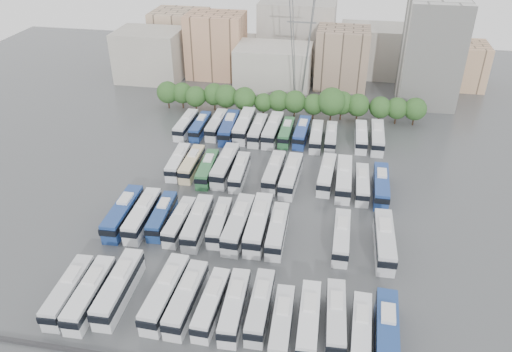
% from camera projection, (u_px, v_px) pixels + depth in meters
% --- Properties ---
extents(ground, '(220.00, 220.00, 0.00)m').
position_uv_depth(ground, '(255.00, 214.00, 87.17)').
color(ground, '#424447').
rests_on(ground, ground).
extents(tree_line, '(65.72, 7.81, 8.51)m').
position_uv_depth(tree_line, '(287.00, 101.00, 120.46)').
color(tree_line, black).
rests_on(tree_line, ground).
extents(city_buildings, '(102.00, 35.00, 20.00)m').
position_uv_depth(city_buildings, '(275.00, 48.00, 144.87)').
color(city_buildings, '#9E998E').
rests_on(city_buildings, ground).
extents(apartment_tower, '(14.00, 14.00, 26.00)m').
position_uv_depth(apartment_tower, '(432.00, 53.00, 124.11)').
color(apartment_tower, silver).
rests_on(apartment_tower, ground).
extents(electricity_pylon, '(9.00, 6.91, 33.83)m').
position_uv_depth(electricity_pylon, '(301.00, 33.00, 119.42)').
color(electricity_pylon, slate).
rests_on(electricity_pylon, ground).
extents(bus_r0_s0, '(3.19, 12.13, 3.77)m').
position_uv_depth(bus_r0_s0, '(69.00, 291.00, 68.44)').
color(bus_r0_s0, silver).
rests_on(bus_r0_s0, ground).
extents(bus_r0_s1, '(3.17, 12.53, 3.90)m').
position_uv_depth(bus_r0_s1, '(90.00, 293.00, 67.93)').
color(bus_r0_s1, silver).
rests_on(bus_r0_s1, ground).
extents(bus_r0_s2, '(3.18, 13.10, 4.09)m').
position_uv_depth(bus_r0_s2, '(119.00, 287.00, 68.81)').
color(bus_r0_s2, silver).
rests_on(bus_r0_s2, ground).
extents(bus_r0_s4, '(3.24, 12.98, 4.05)m').
position_uv_depth(bus_r0_s4, '(165.00, 293.00, 67.97)').
color(bus_r0_s4, silver).
rests_on(bus_r0_s4, ground).
extents(bus_r0_s5, '(3.01, 12.36, 3.86)m').
position_uv_depth(bus_r0_s5, '(186.00, 298.00, 67.22)').
color(bus_r0_s5, silver).
rests_on(bus_r0_s5, ground).
extents(bus_r0_s6, '(2.80, 11.40, 3.56)m').
position_uv_depth(bus_r0_s6, '(211.00, 303.00, 66.57)').
color(bus_r0_s6, silver).
rests_on(bus_r0_s6, ground).
extents(bus_r0_s7, '(2.99, 11.80, 3.67)m').
position_uv_depth(bus_r0_s7, '(235.00, 306.00, 66.11)').
color(bus_r0_s7, silver).
rests_on(bus_r0_s7, ground).
extents(bus_r0_s8, '(2.73, 11.68, 3.65)m').
position_uv_depth(bus_r0_s8, '(260.00, 306.00, 66.12)').
color(bus_r0_s8, silver).
rests_on(bus_r0_s8, ground).
extents(bus_r0_s9, '(2.83, 11.33, 3.53)m').
position_uv_depth(bus_r0_s9, '(282.00, 323.00, 63.67)').
color(bus_r0_s9, silver).
rests_on(bus_r0_s9, ground).
extents(bus_r0_s10, '(2.86, 11.92, 3.72)m').
position_uv_depth(bus_r0_s10, '(309.00, 320.00, 63.93)').
color(bus_r0_s10, white).
rests_on(bus_r0_s10, ground).
extents(bus_r0_s11, '(3.04, 11.64, 3.62)m').
position_uv_depth(bus_r0_s11, '(336.00, 317.00, 64.43)').
color(bus_r0_s11, silver).
rests_on(bus_r0_s11, ground).
extents(bus_r0_s12, '(2.72, 11.19, 3.49)m').
position_uv_depth(bus_r0_s12, '(361.00, 331.00, 62.62)').
color(bus_r0_s12, silver).
rests_on(bus_r0_s12, ground).
extents(bus_r0_s13, '(3.16, 12.87, 4.01)m').
position_uv_depth(bus_r0_s13, '(387.00, 333.00, 61.95)').
color(bus_r0_s13, navy).
rests_on(bus_r0_s13, ground).
extents(bus_r1_s0, '(3.17, 13.03, 4.07)m').
position_uv_depth(bus_r1_s0, '(123.00, 213.00, 84.14)').
color(bus_r1_s0, navy).
rests_on(bus_r1_s0, ground).
extents(bus_r1_s1, '(3.04, 12.58, 3.93)m').
position_uv_depth(bus_r1_s1, '(143.00, 215.00, 83.73)').
color(bus_r1_s1, silver).
rests_on(bus_r1_s1, ground).
extents(bus_r1_s2, '(3.01, 11.34, 3.52)m').
position_uv_depth(bus_r1_s2, '(162.00, 215.00, 83.92)').
color(bus_r1_s2, navy).
rests_on(bus_r1_s2, ground).
extents(bus_r1_s3, '(2.73, 11.12, 3.47)m').
position_uv_depth(bus_r1_s3, '(180.00, 221.00, 82.57)').
color(bus_r1_s3, silver).
rests_on(bus_r1_s3, ground).
extents(bus_r1_s4, '(3.06, 12.37, 3.86)m').
position_uv_depth(bus_r1_s4, '(198.00, 222.00, 82.04)').
color(bus_r1_s4, silver).
rests_on(bus_r1_s4, ground).
extents(bus_r1_s5, '(2.89, 11.13, 3.46)m').
position_uv_depth(bus_r1_s5, '(220.00, 222.00, 82.42)').
color(bus_r1_s5, silver).
rests_on(bus_r1_s5, ground).
extents(bus_r1_s6, '(3.19, 13.27, 4.14)m').
position_uv_depth(bus_r1_s6, '(239.00, 223.00, 81.45)').
color(bus_r1_s6, silver).
rests_on(bus_r1_s6, ground).
extents(bus_r1_s7, '(3.12, 13.61, 4.26)m').
position_uv_depth(bus_r1_s7, '(259.00, 223.00, 81.35)').
color(bus_r1_s7, silver).
rests_on(bus_r1_s7, ground).
extents(bus_r1_s8, '(2.81, 11.99, 3.75)m').
position_uv_depth(bus_r1_s8, '(277.00, 230.00, 80.27)').
color(bus_r1_s8, silver).
rests_on(bus_r1_s8, ground).
extents(bus_r1_s11, '(2.58, 11.65, 3.65)m').
position_uv_depth(bus_r1_s11, '(341.00, 236.00, 78.89)').
color(bus_r1_s11, silver).
rests_on(bus_r1_s11, ground).
extents(bus_r1_s13, '(3.11, 13.02, 4.07)m').
position_uv_depth(bus_r1_s13, '(384.00, 240.00, 77.72)').
color(bus_r1_s13, silver).
rests_on(bus_r1_s13, ground).
extents(bus_r2_s1, '(3.00, 11.41, 3.55)m').
position_uv_depth(bus_r2_s1, '(178.00, 162.00, 99.76)').
color(bus_r2_s1, silver).
rests_on(bus_r2_s1, ground).
extents(bus_r2_s2, '(2.53, 11.34, 3.55)m').
position_uv_depth(bus_r2_s2, '(192.00, 163.00, 99.13)').
color(bus_r2_s2, beige).
rests_on(bus_r2_s2, ground).
extents(bus_r2_s3, '(2.97, 11.47, 3.57)m').
position_uv_depth(bus_r2_s3, '(208.00, 169.00, 97.35)').
color(bus_r2_s3, '#2C673A').
rests_on(bus_r2_s3, ground).
extents(bus_r2_s4, '(3.19, 13.24, 4.13)m').
position_uv_depth(bus_r2_s4, '(225.00, 165.00, 98.01)').
color(bus_r2_s4, silver).
rests_on(bus_r2_s4, ground).
extents(bus_r2_s5, '(2.76, 11.36, 3.54)m').
position_uv_depth(bus_r2_s5, '(240.00, 171.00, 96.45)').
color(bus_r2_s5, silver).
rests_on(bus_r2_s5, ground).
extents(bus_r2_s7, '(3.06, 12.25, 3.82)m').
position_uv_depth(bus_r2_s7, '(274.00, 172.00, 96.11)').
color(bus_r2_s7, silver).
rests_on(bus_r2_s7, ground).
extents(bus_r2_s8, '(3.38, 12.91, 4.01)m').
position_uv_depth(bus_r2_s8, '(291.00, 175.00, 94.80)').
color(bus_r2_s8, silver).
rests_on(bus_r2_s8, ground).
extents(bus_r2_s10, '(3.19, 12.05, 3.75)m').
position_uv_depth(bus_r2_s10, '(327.00, 174.00, 95.36)').
color(bus_r2_s10, silver).
rests_on(bus_r2_s10, ground).
extents(bus_r2_s11, '(2.88, 12.96, 4.06)m').
position_uv_depth(bus_r2_s11, '(344.00, 178.00, 93.82)').
color(bus_r2_s11, silver).
rests_on(bus_r2_s11, ground).
extents(bus_r2_s12, '(2.60, 11.28, 3.53)m').
position_uv_depth(bus_r2_s12, '(362.00, 184.00, 92.52)').
color(bus_r2_s12, silver).
rests_on(bus_r2_s12, ground).
extents(bus_r2_s13, '(2.84, 12.39, 3.88)m').
position_uv_depth(bus_r2_s13, '(381.00, 185.00, 91.80)').
color(bus_r2_s13, navy).
rests_on(bus_r2_s13, ground).
extents(bus_r3_s0, '(2.75, 11.78, 3.68)m').
position_uv_depth(bus_r3_s0, '(186.00, 124.00, 114.62)').
color(bus_r3_s0, silver).
rests_on(bus_r3_s0, ground).
extents(bus_r3_s1, '(2.45, 11.17, 3.50)m').
position_uv_depth(bus_r3_s1, '(200.00, 126.00, 114.08)').
color(bus_r3_s1, navy).
rests_on(bus_r3_s1, ground).
extents(bus_r3_s2, '(2.74, 11.96, 3.74)m').
position_uv_depth(bus_r3_s2, '(217.00, 124.00, 114.52)').
color(bus_r3_s2, silver).
rests_on(bus_r3_s2, ground).
extents(bus_r3_s3, '(3.37, 13.04, 4.06)m').
position_uv_depth(bus_r3_s3, '(229.00, 127.00, 112.93)').
color(bus_r3_s3, navy).
rests_on(bus_r3_s3, ground).
extents(bus_r3_s4, '(3.05, 13.56, 4.25)m').
position_uv_depth(bus_r3_s4, '(244.00, 125.00, 113.63)').
color(bus_r3_s4, silver).
rests_on(bus_r3_s4, ground).
extents(bus_r3_s5, '(2.71, 11.99, 3.76)m').
position_uv_depth(bus_r3_s5, '(258.00, 130.00, 112.08)').
color(bus_r3_s5, silver).
rests_on(bus_r3_s5, ground).
extents(bus_r3_s6, '(3.30, 13.27, 4.14)m').
position_uv_depth(bus_r3_s6, '(273.00, 129.00, 111.86)').
color(bus_r3_s6, silver).
rests_on(bus_r3_s6, ground).
extents(bus_r3_s7, '(2.60, 11.12, 3.48)m').
position_uv_depth(bus_r3_s7, '(286.00, 132.00, 111.44)').
color(bus_r3_s7, '#2E6D3D').
rests_on(bus_r3_s7, ground).
extents(bus_r3_s8, '(3.06, 11.98, 3.73)m').
position_uv_depth(bus_r3_s8, '(302.00, 132.00, 111.17)').
color(bus_r3_s8, navy).
rests_on(bus_r3_s8, ground).
extents(bus_r3_s9, '(2.68, 11.53, 3.60)m').
position_uv_depth(bus_r3_s9, '(316.00, 136.00, 109.51)').
color(bus_r3_s9, silver).
rests_on(bus_r3_s9, ground).
extents(bus_r3_s10, '(2.53, 11.07, 3.46)m').
position_uv_depth(bus_r3_s10, '(331.00, 137.00, 109.35)').
color(bus_r3_s10, silver).
rests_on(bus_r3_s10, ground).
extents(bus_r3_s12, '(2.72, 11.60, 3.63)m').
position_uv_depth(bus_r3_s12, '(361.00, 136.00, 109.39)').
color(bus_r3_s12, white).
rests_on(bus_r3_s12, ground).
extents(bus_r3_s13, '(2.80, 12.51, 3.92)m').
position_uv_depth(bus_r3_s13, '(377.00, 137.00, 108.79)').
color(bus_r3_s13, silver).
rests_on(bus_r3_s13, ground).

